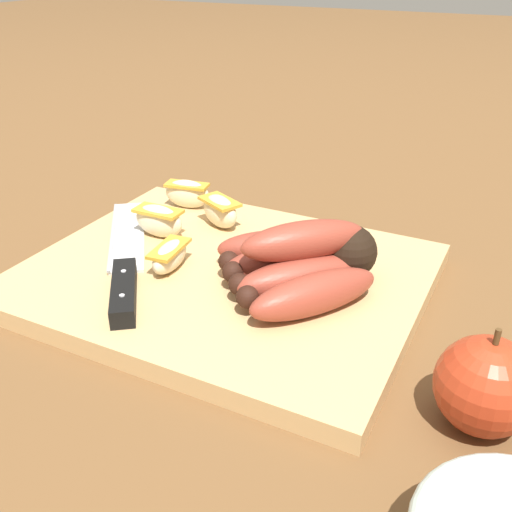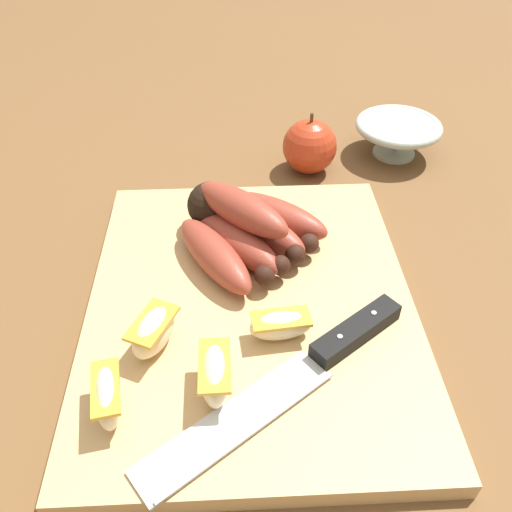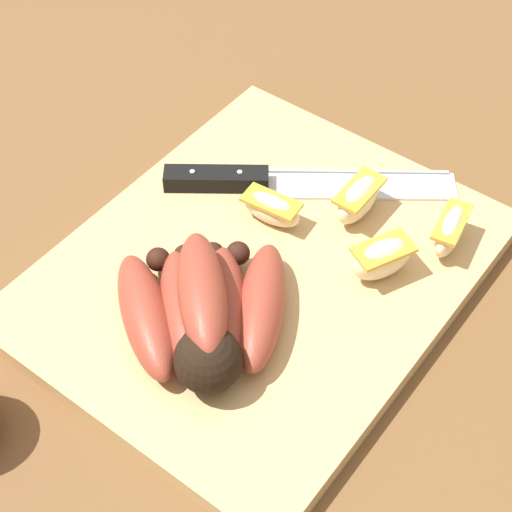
# 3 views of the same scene
# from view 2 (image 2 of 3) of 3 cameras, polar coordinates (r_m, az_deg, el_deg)

# --- Properties ---
(ground_plane) EXTENTS (6.00, 6.00, 0.00)m
(ground_plane) POSITION_cam_2_polar(r_m,az_deg,el_deg) (0.55, -1.12, -6.06)
(ground_plane) COLOR brown
(cutting_board) EXTENTS (0.40, 0.32, 0.02)m
(cutting_board) POSITION_cam_2_polar(r_m,az_deg,el_deg) (0.54, -0.53, -5.48)
(cutting_board) COLOR tan
(cutting_board) RESTS_ON ground_plane
(banana_bunch) EXTENTS (0.19, 0.18, 0.07)m
(banana_bunch) POSITION_cam_2_polar(r_m,az_deg,el_deg) (0.58, -1.52, 3.11)
(banana_bunch) COLOR black
(banana_bunch) RESTS_ON cutting_board
(chefs_knife) EXTENTS (0.19, 0.24, 0.02)m
(chefs_knife) POSITION_cam_2_polar(r_m,az_deg,el_deg) (0.48, 6.64, -10.94)
(chefs_knife) COLOR silver
(chefs_knife) RESTS_ON cutting_board
(apple_wedge_near) EXTENTS (0.06, 0.03, 0.04)m
(apple_wedge_near) POSITION_cam_2_polar(r_m,az_deg,el_deg) (0.45, -4.37, -12.41)
(apple_wedge_near) COLOR beige
(apple_wedge_near) RESTS_ON cutting_board
(apple_wedge_middle) EXTENTS (0.03, 0.06, 0.03)m
(apple_wedge_middle) POSITION_cam_2_polar(r_m,az_deg,el_deg) (0.49, 2.66, -7.36)
(apple_wedge_middle) COLOR beige
(apple_wedge_middle) RESTS_ON cutting_board
(apple_wedge_far) EXTENTS (0.06, 0.05, 0.04)m
(apple_wedge_far) POSITION_cam_2_polar(r_m,az_deg,el_deg) (0.49, -10.85, -7.90)
(apple_wedge_far) COLOR beige
(apple_wedge_far) RESTS_ON cutting_board
(apple_wedge_extra) EXTENTS (0.06, 0.03, 0.04)m
(apple_wedge_extra) POSITION_cam_2_polar(r_m,az_deg,el_deg) (0.46, -15.51, -14.15)
(apple_wedge_extra) COLOR beige
(apple_wedge_extra) RESTS_ON cutting_board
(whole_apple) EXTENTS (0.07, 0.07, 0.09)m
(whole_apple) POSITION_cam_2_polar(r_m,az_deg,el_deg) (0.75, 5.73, 11.53)
(whole_apple) COLOR #AD3319
(whole_apple) RESTS_ON ground_plane
(ceramic_bowl) EXTENTS (0.12, 0.12, 0.05)m
(ceramic_bowl) POSITION_cam_2_polar(r_m,az_deg,el_deg) (0.81, 14.78, 12.32)
(ceramic_bowl) COLOR #A8B7AD
(ceramic_bowl) RESTS_ON ground_plane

